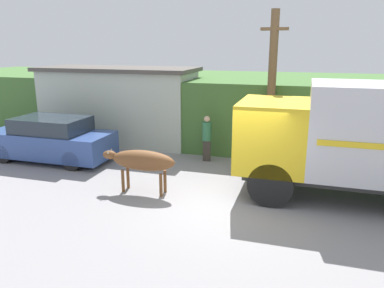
# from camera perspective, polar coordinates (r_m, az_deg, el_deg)

# --- Properties ---
(ground_plane) EXTENTS (60.00, 60.00, 0.00)m
(ground_plane) POSITION_cam_1_polar(r_m,az_deg,el_deg) (10.13, 6.45, -8.85)
(ground_plane) COLOR gray
(hillside_embankment) EXTENTS (32.00, 6.70, 2.72)m
(hillside_embankment) POSITION_cam_1_polar(r_m,az_deg,el_deg) (16.75, 11.28, 5.34)
(hillside_embankment) COLOR #426B33
(hillside_embankment) RESTS_ON ground_plane
(building_backdrop) EXTENTS (6.68, 2.70, 3.15)m
(building_backdrop) POSITION_cam_1_polar(r_m,az_deg,el_deg) (16.33, -11.10, 5.93)
(building_backdrop) COLOR #B2BCAD
(building_backdrop) RESTS_ON ground_plane
(cargo_truck) EXTENTS (6.14, 2.43, 3.13)m
(cargo_truck) POSITION_cam_1_polar(r_m,az_deg,el_deg) (10.58, 24.52, 0.98)
(cargo_truck) COLOR #2D2D2D
(cargo_truck) RESTS_ON ground_plane
(brown_cow) EXTENTS (2.18, 0.57, 1.23)m
(brown_cow) POSITION_cam_1_polar(r_m,az_deg,el_deg) (10.54, -7.65, -2.56)
(brown_cow) COLOR brown
(brown_cow) RESTS_ON ground_plane
(parked_suv) EXTENTS (4.52, 1.80, 1.58)m
(parked_suv) POSITION_cam_1_polar(r_m,az_deg,el_deg) (14.34, -20.76, 0.64)
(parked_suv) COLOR #334C8C
(parked_suv) RESTS_ON ground_plane
(pedestrian_on_hill) EXTENTS (0.38, 0.38, 1.64)m
(pedestrian_on_hill) POSITION_cam_1_polar(r_m,az_deg,el_deg) (13.31, 2.28, 1.17)
(pedestrian_on_hill) COLOR #38332D
(pedestrian_on_hill) RESTS_ON ground_plane
(utility_pole) EXTENTS (0.90, 0.28, 5.18)m
(utility_pole) POSITION_cam_1_polar(r_m,az_deg,el_deg) (13.01, 12.02, 8.50)
(utility_pole) COLOR brown
(utility_pole) RESTS_ON ground_plane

